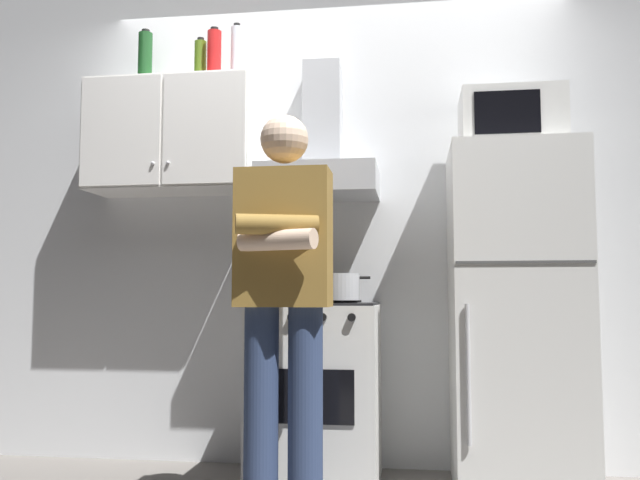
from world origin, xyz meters
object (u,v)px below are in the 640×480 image
at_px(refrigerator, 516,316).
at_px(bottle_wine_green, 145,59).
at_px(upper_cabinet, 174,137).
at_px(cooking_pot, 341,287).
at_px(person_standing, 283,294).
at_px(bottle_vodka_clear, 237,54).
at_px(microwave, 510,122).
at_px(bottle_soda_red, 214,55).
at_px(stove_oven, 317,391).
at_px(bottle_olive_oil, 200,61).
at_px(range_hood, 320,161).

bearing_deg(refrigerator, bottle_wine_green, 175.54).
relative_size(upper_cabinet, cooking_pot, 3.18).
relative_size(upper_cabinet, person_standing, 0.55).
relative_size(person_standing, bottle_vodka_clear, 5.10).
relative_size(cooking_pot, bottle_wine_green, 0.90).
relative_size(microwave, bottle_soda_red, 1.69).
bearing_deg(stove_oven, cooking_pot, -42.49).
distance_m(microwave, bottle_olive_oil, 1.67).
height_order(range_hood, refrigerator, range_hood).
distance_m(stove_oven, bottle_wine_green, 2.03).
height_order(range_hood, bottle_vodka_clear, bottle_vodka_clear).
relative_size(microwave, bottle_vodka_clear, 1.49).
bearing_deg(bottle_soda_red, range_hood, 2.32).
height_order(stove_oven, bottle_olive_oil, bottle_olive_oil).
xyz_separation_m(cooking_pot, bottle_soda_red, (-0.70, 0.22, 1.25)).
bearing_deg(range_hood, bottle_vodka_clear, 176.53).
relative_size(stove_oven, cooking_pot, 3.09).
relative_size(refrigerator, bottle_olive_oil, 6.47).
xyz_separation_m(refrigerator, person_standing, (-1.00, -0.61, 0.10)).
bearing_deg(microwave, bottle_soda_red, 176.83).
height_order(bottle_vodka_clear, bottle_olive_oil, bottle_vodka_clear).
distance_m(upper_cabinet, bottle_olive_oil, 0.44).
height_order(upper_cabinet, stove_oven, upper_cabinet).
bearing_deg(bottle_vodka_clear, cooking_pot, -24.78).
xyz_separation_m(range_hood, bottle_wine_green, (-0.98, 0.02, 0.60)).
xyz_separation_m(refrigerator, bottle_vodka_clear, (-1.41, 0.15, 1.40)).
distance_m(microwave, bottle_soda_red, 1.59).
height_order(bottle_soda_red, bottle_vodka_clear, bottle_vodka_clear).
bearing_deg(bottle_olive_oil, upper_cabinet, -172.90).
height_order(person_standing, bottle_soda_red, bottle_soda_red).
xyz_separation_m(refrigerator, bottle_olive_oil, (-1.61, 0.14, 1.37)).
height_order(stove_oven, bottle_soda_red, bottle_soda_red).
height_order(person_standing, cooking_pot, person_standing).
distance_m(stove_oven, range_hood, 1.17).
xyz_separation_m(range_hood, bottle_vodka_clear, (-0.46, 0.03, 0.61)).
bearing_deg(microwave, range_hood, 173.54).
bearing_deg(bottle_olive_oil, bottle_soda_red, -23.59).
height_order(upper_cabinet, cooking_pot, upper_cabinet).
bearing_deg(bottle_vodka_clear, microwave, -5.48).
height_order(upper_cabinet, microwave, upper_cabinet).
bearing_deg(person_standing, refrigerator, 31.23).
xyz_separation_m(stove_oven, bottle_soda_red, (-0.57, 0.10, 1.75)).
xyz_separation_m(refrigerator, bottle_soda_red, (-1.52, 0.10, 1.39)).
distance_m(range_hood, bottle_olive_oil, 0.87).
bearing_deg(bottle_olive_oil, stove_oven, -12.14).
relative_size(cooking_pot, bottle_olive_oil, 1.14).
bearing_deg(upper_cabinet, microwave, -3.48).
xyz_separation_m(cooking_pot, bottle_wine_green, (-1.11, 0.27, 1.26)).
bearing_deg(stove_oven, upper_cabinet, 171.10).
bearing_deg(upper_cabinet, bottle_soda_red, -5.51).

